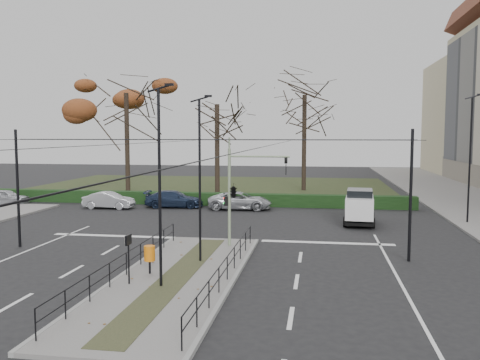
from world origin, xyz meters
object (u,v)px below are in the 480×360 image
(bare_tree_center, at_px, (305,102))
(bare_tree_near, at_px, (217,111))
(white_van, at_px, (360,206))
(parked_car_third, at_px, (174,199))
(streetlamp_sidewalk, at_px, (470,158))
(rust_tree, at_px, (126,93))
(traffic_light, at_px, (235,190))
(streetlamp_median_near, at_px, (160,185))
(streetlamp_median_far, at_px, (200,178))
(parked_car_fourth, at_px, (240,201))
(parked_car_second, at_px, (109,200))
(litter_bin, at_px, (150,254))
(info_panel, at_px, (128,245))
(parked_car_first, at_px, (6,197))

(bare_tree_center, height_order, bare_tree_near, bare_tree_center)
(white_van, relative_size, bare_tree_center, 0.33)
(white_van, bearing_deg, parked_car_third, 158.80)
(streetlamp_sidewalk, xyz_separation_m, white_van, (-6.87, -1.02, -3.11))
(parked_car_third, xyz_separation_m, rust_tree, (-6.91, 7.95, 8.98))
(traffic_light, height_order, bare_tree_near, bare_tree_near)
(streetlamp_median_near, bearing_deg, streetlamp_median_far, 81.61)
(streetlamp_median_far, xyz_separation_m, parked_car_fourth, (-0.81, 16.53, -3.18))
(traffic_light, height_order, bare_tree_center, bare_tree_center)
(parked_car_second, bearing_deg, streetlamp_median_far, -143.36)
(parked_car_second, height_order, bare_tree_near, bare_tree_near)
(parked_car_third, relative_size, bare_tree_near, 0.41)
(litter_bin, height_order, parked_car_second, parked_car_second)
(streetlamp_median_far, distance_m, rust_tree, 28.56)
(info_panel, relative_size, parked_car_second, 0.48)
(streetlamp_sidewalk, relative_size, bare_tree_near, 0.73)
(streetlamp_median_far, bearing_deg, parked_car_first, 141.30)
(parked_car_first, bearing_deg, traffic_light, -126.69)
(litter_bin, xyz_separation_m, white_van, (9.31, 13.72, 0.22))
(white_van, xyz_separation_m, bare_tree_near, (-11.80, 12.37, 6.66))
(info_panel, xyz_separation_m, parked_car_third, (-4.24, 20.58, -0.95))
(parked_car_fourth, xyz_separation_m, white_van, (8.55, -5.12, 0.50))
(traffic_light, height_order, rust_tree, rust_tree)
(streetlamp_median_near, height_order, bare_tree_center, bare_tree_center)
(traffic_light, bearing_deg, bare_tree_center, 84.38)
(rust_tree, bearing_deg, litter_bin, -67.03)
(parked_car_second, distance_m, bare_tree_center, 22.27)
(parked_car_third, bearing_deg, parked_car_first, 86.73)
(streetlamp_median_far, bearing_deg, parked_car_second, 125.39)
(streetlamp_median_near, distance_m, parked_car_second, 22.15)
(bare_tree_near, bearing_deg, info_panel, -85.47)
(info_panel, relative_size, parked_car_first, 0.51)
(traffic_light, bearing_deg, streetlamp_median_far, -106.56)
(bare_tree_near, bearing_deg, parked_car_second, -129.41)
(litter_bin, distance_m, streetlamp_sidewalk, 22.14)
(info_panel, distance_m, bare_tree_center, 35.06)
(traffic_light, relative_size, streetlamp_sidewalk, 0.60)
(litter_bin, relative_size, bare_tree_center, 0.09)
(streetlamp_median_near, relative_size, bare_tree_center, 0.58)
(parked_car_first, relative_size, rust_tree, 0.29)
(white_van, height_order, bare_tree_near, bare_tree_near)
(parked_car_first, xyz_separation_m, bare_tree_center, (23.85, 13.84, 8.34))
(streetlamp_median_far, bearing_deg, bare_tree_near, 99.68)
(parked_car_third, height_order, bare_tree_near, bare_tree_near)
(parked_car_second, distance_m, rust_tree, 13.13)
(streetlamp_median_far, bearing_deg, parked_car_third, 110.01)
(parked_car_first, height_order, white_van, white_van)
(rust_tree, bearing_deg, streetlamp_median_far, -62.23)
(litter_bin, xyz_separation_m, streetlamp_median_far, (1.56, 2.31, 2.90))
(bare_tree_near, bearing_deg, streetlamp_sidewalk, -31.31)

